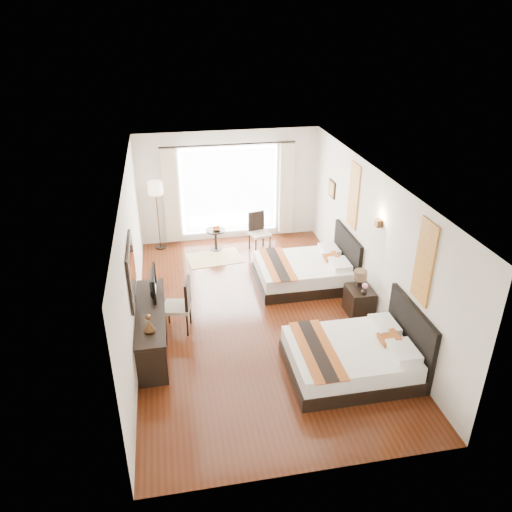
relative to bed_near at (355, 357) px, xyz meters
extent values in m
cube|color=#3A170A|center=(-1.27, 1.94, -0.31)|extent=(4.50, 7.50, 0.01)
cube|color=white|center=(-1.27, 1.94, 2.49)|extent=(4.50, 7.50, 0.02)
cube|color=silver|center=(0.97, 1.94, 1.10)|extent=(0.01, 7.50, 2.80)
cube|color=silver|center=(-3.52, 1.94, 1.10)|extent=(0.01, 7.50, 2.80)
cube|color=silver|center=(-1.27, 5.69, 1.10)|extent=(4.50, 0.01, 2.80)
cube|color=silver|center=(-1.27, -1.80, 1.10)|extent=(4.50, 0.01, 2.80)
cube|color=white|center=(-1.27, 5.67, 1.00)|extent=(2.40, 0.02, 2.20)
cube|color=white|center=(-1.27, 5.61, 1.00)|extent=(2.30, 0.02, 2.10)
cube|color=beige|center=(-2.72, 5.57, 0.98)|extent=(0.35, 0.14, 2.35)
cube|color=beige|center=(0.18, 5.57, 0.98)|extent=(0.35, 0.14, 2.35)
cube|color=maroon|center=(0.96, 0.00, 1.65)|extent=(0.03, 0.50, 1.35)
cube|color=maroon|center=(0.96, 3.02, 1.65)|extent=(0.03, 0.50, 1.35)
cube|color=#462E19|center=(0.92, 1.64, 1.62)|extent=(0.10, 0.14, 0.14)
cube|color=black|center=(-3.49, 1.32, 1.25)|extent=(0.04, 1.25, 0.95)
cube|color=white|center=(-3.47, 1.32, 1.25)|extent=(0.01, 1.12, 0.82)
cube|color=black|center=(-0.10, 0.00, -0.18)|extent=(1.98, 1.55, 0.24)
cube|color=white|center=(-0.10, 0.00, 0.09)|extent=(1.92, 1.51, 0.29)
cube|color=black|center=(0.93, 0.00, 0.28)|extent=(0.08, 1.55, 1.16)
cube|color=#8F4217|center=(-0.66, 0.00, 0.24)|extent=(0.53, 1.61, 0.02)
cube|color=black|center=(-0.08, 3.02, -0.18)|extent=(1.93, 1.51, 0.24)
cube|color=white|center=(-0.08, 3.02, 0.07)|extent=(1.87, 1.47, 0.28)
cube|color=black|center=(0.93, 3.02, 0.26)|extent=(0.08, 1.51, 1.13)
cube|color=#8F4217|center=(-0.62, 3.02, 0.22)|extent=(0.52, 1.57, 0.02)
cube|color=black|center=(0.71, 1.64, -0.02)|extent=(0.47, 0.58, 0.56)
cylinder|color=black|center=(0.72, 1.75, 0.30)|extent=(0.11, 0.11, 0.21)
cylinder|color=#3B2B1C|center=(0.72, 1.75, 0.50)|extent=(0.25, 0.25, 0.19)
imported|color=black|center=(0.71, 1.46, 0.26)|extent=(0.14, 0.14, 0.12)
cube|color=black|center=(-3.26, 1.32, 0.08)|extent=(0.50, 2.20, 0.76)
imported|color=black|center=(-3.24, 1.87, 0.68)|extent=(0.11, 0.79, 0.45)
cube|color=tan|center=(-2.80, 1.76, 0.18)|extent=(0.57, 0.57, 0.06)
cube|color=black|center=(-2.59, 1.72, 0.47)|extent=(0.14, 0.45, 0.54)
cylinder|color=black|center=(-3.07, 5.39, -0.29)|extent=(0.26, 0.26, 0.03)
cylinder|color=#462E19|center=(-3.07, 5.39, 0.46)|extent=(0.03, 0.03, 1.47)
cylinder|color=beige|center=(-3.07, 5.39, 1.27)|extent=(0.35, 0.35, 0.30)
cylinder|color=black|center=(-1.72, 5.03, -0.03)|extent=(0.47, 0.47, 0.54)
imported|color=#4C2F1B|center=(-1.69, 5.00, 0.26)|extent=(0.23, 0.23, 0.05)
cube|color=tan|center=(-0.66, 4.79, 0.15)|extent=(0.55, 0.55, 0.06)
cube|color=black|center=(-0.71, 4.98, 0.42)|extent=(0.42, 0.15, 0.50)
cube|color=tan|center=(-1.82, 4.57, -0.30)|extent=(1.36, 1.00, 0.01)
camera|label=1|loc=(-2.80, -6.14, 5.14)|focal=35.00mm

